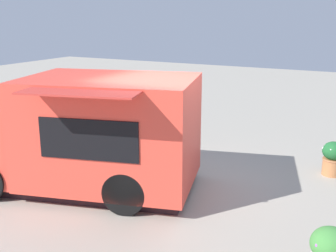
% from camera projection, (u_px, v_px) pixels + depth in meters
% --- Properties ---
extents(ground_plane, '(40.00, 40.00, 0.00)m').
position_uv_depth(ground_plane, '(173.00, 187.00, 8.52)').
color(ground_plane, '#A29C8D').
extents(food_truck, '(5.04, 3.38, 2.27)m').
position_uv_depth(food_truck, '(84.00, 136.00, 8.25)').
color(food_truck, '#EF4534').
rests_on(food_truck, ground_plane).
extents(person_customer, '(0.80, 0.59, 0.89)m').
position_uv_depth(person_customer, '(54.00, 124.00, 12.11)').
color(person_customer, navy).
rests_on(person_customer, ground_plane).
extents(planter_flowering_near, '(0.48, 0.48, 0.76)m').
position_uv_depth(planter_flowering_near, '(333.00, 157.00, 9.04)').
color(planter_flowering_near, '#B77244').
rests_on(planter_flowering_near, ground_plane).
extents(planter_flowering_far, '(0.68, 0.68, 0.81)m').
position_uv_depth(planter_flowering_far, '(118.00, 119.00, 12.32)').
color(planter_flowering_far, '#445959').
rests_on(planter_flowering_far, ground_plane).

